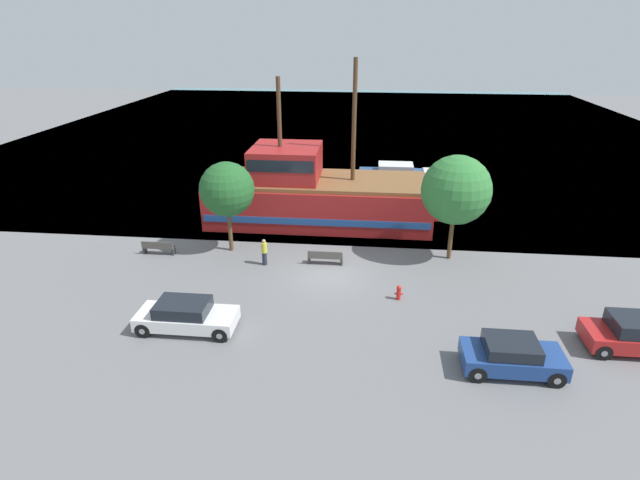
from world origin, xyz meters
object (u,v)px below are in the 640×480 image
parked_car_curb_front (186,316)px  pedestrian_walking_near (264,252)px  moored_boat_dockside (400,175)px  fire_hydrant (399,292)px  pirate_ship (317,194)px  parked_car_curb_rear (512,356)px  moored_boat_outer (445,187)px  bench_promenade_east (325,257)px  bench_promenade_west (158,247)px

parked_car_curb_front → pedestrian_walking_near: bearing=72.6°
moored_boat_dockside → fire_hydrant: moored_boat_dockside is taller
pirate_ship → pedestrian_walking_near: size_ratio=10.44×
fire_hydrant → parked_car_curb_rear: bearing=-51.4°
pirate_ship → moored_boat_outer: pirate_ship is taller
moored_boat_dockside → bench_promenade_east: 17.68m
moored_boat_outer → bench_promenade_east: bearing=-122.4°
pirate_ship → moored_boat_dockside: size_ratio=2.21×
moored_boat_dockside → pedestrian_walking_near: 19.28m
bench_promenade_west → pirate_ship: bearing=36.8°
pedestrian_walking_near → parked_car_curb_rear: bearing=-35.9°
pirate_ship → bench_promenade_east: bearing=-79.9°
parked_car_curb_front → bench_promenade_east: 9.09m
moored_boat_dockside → moored_boat_outer: 5.14m
parked_car_curb_front → parked_car_curb_rear: parked_car_curb_rear is taller
pirate_ship → fire_hydrant: pirate_ship is taller
moored_boat_outer → bench_promenade_west: bearing=-145.2°
moored_boat_outer → bench_promenade_east: moored_boat_outer is taller
pirate_ship → parked_car_curb_rear: pirate_ship is taller
moored_boat_dockside → parked_car_curb_front: (-10.56, -24.15, 0.11)m
bench_promenade_east → bench_promenade_west: size_ratio=1.04×
bench_promenade_west → pedestrian_walking_near: bearing=-6.2°
parked_car_curb_rear → parked_car_curb_front: bearing=173.5°
moored_boat_dockside → parked_car_curb_rear: bearing=-83.0°
pirate_ship → parked_car_curb_front: pirate_ship is taller
bench_promenade_west → moored_boat_outer: bearing=34.8°
bench_promenade_east → parked_car_curb_rear: bearing=-47.0°
fire_hydrant → parked_car_curb_front: bearing=-159.2°
moored_boat_dockside → parked_car_curb_rear: 25.90m
pirate_ship → bench_promenade_west: pirate_ship is taller
bench_promenade_east → pedestrian_walking_near: bearing=-173.7°
fire_hydrant → moored_boat_outer: bearing=75.6°
bench_promenade_east → pedestrian_walking_near: 3.46m
moored_boat_outer → pedestrian_walking_near: moored_boat_outer is taller
parked_car_curb_rear → bench_promenade_east: size_ratio=1.96×
parked_car_curb_rear → bench_promenade_west: 20.29m
pedestrian_walking_near → fire_hydrant: bearing=-23.1°
bench_promenade_west → pedestrian_walking_near: 6.62m
fire_hydrant → bench_promenade_west: bearing=164.5°
parked_car_curb_front → fire_hydrant: 10.24m
pirate_ship → parked_car_curb_front: (-4.33, -14.09, -1.20)m
moored_boat_dockside → bench_promenade_west: (-14.98, -16.62, -0.14)m
moored_boat_outer → parked_car_curb_front: size_ratio=1.52×
moored_boat_dockside → moored_boat_outer: (3.25, -3.97, 0.21)m
parked_car_curb_rear → pirate_ship: bearing=120.9°
moored_boat_dockside → moored_boat_outer: size_ratio=1.10×
pirate_ship → parked_car_curb_rear: 18.29m
moored_boat_outer → fire_hydrant: bearing=-104.4°
fire_hydrant → pedestrian_walking_near: (-7.43, 3.17, 0.37)m
fire_hydrant → pedestrian_walking_near: 8.08m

